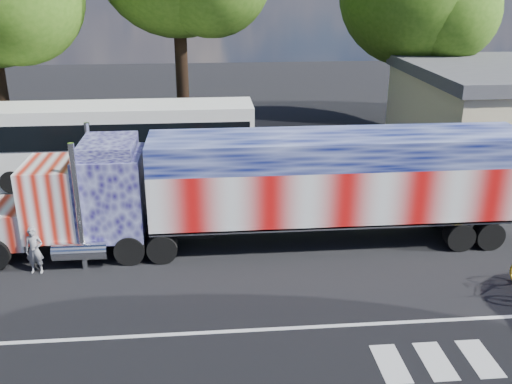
{
  "coord_description": "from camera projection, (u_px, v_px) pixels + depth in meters",
  "views": [
    {
      "loc": [
        -1.77,
        -16.64,
        9.41
      ],
      "look_at": [
        0.0,
        3.0,
        1.9
      ],
      "focal_mm": 40.0,
      "sensor_mm": 36.0,
      "label": 1
    }
  ],
  "objects": [
    {
      "name": "ground",
      "position": [
        264.0,
        277.0,
        18.98
      ],
      "size": [
        100.0,
        100.0,
        0.0
      ],
      "primitive_type": "plane",
      "color": "black"
    },
    {
      "name": "lane_markings",
      "position": [
        340.0,
        342.0,
        15.62
      ],
      "size": [
        30.0,
        2.67,
        0.01
      ],
      "color": "silver",
      "rests_on": "ground"
    },
    {
      "name": "semi_truck",
      "position": [
        267.0,
        186.0,
        20.55
      ],
      "size": [
        20.88,
        3.3,
        4.45
      ],
      "color": "black",
      "rests_on": "ground"
    },
    {
      "name": "coach_bus",
      "position": [
        119.0,
        142.0,
        27.31
      ],
      "size": [
        12.82,
        2.98,
        3.73
      ],
      "color": "silver",
      "rests_on": "ground"
    },
    {
      "name": "woman",
      "position": [
        34.0,
        250.0,
        19.0
      ],
      "size": [
        0.63,
        0.44,
        1.65
      ],
      "primitive_type": "imported",
      "rotation": [
        0.0,
        0.0,
        -0.07
      ],
      "color": "slate",
      "rests_on": "ground"
    }
  ]
}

